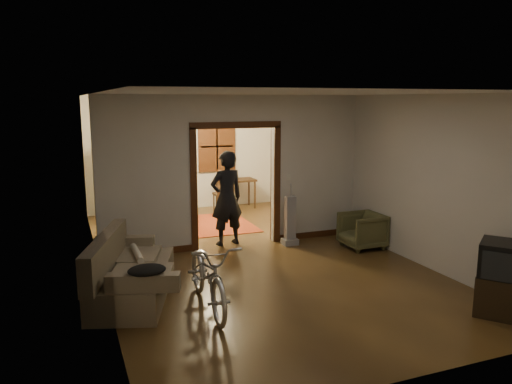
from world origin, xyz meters
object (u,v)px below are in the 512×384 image
locker (136,181)px  sofa (133,265)px  person (227,198)px  desk (236,194)px  bicycle (208,274)px  armchair (362,230)px

locker → sofa: bearing=-100.9°
person → desk: size_ratio=1.83×
bicycle → armchair: 3.77m
locker → armchair: bearing=-51.4°
locker → person: bearing=-69.2°
sofa → armchair: bearing=29.5°
sofa → desk: bearing=75.3°
bicycle → person: 2.98m
bicycle → locker: 5.69m
sofa → desk: 5.94m
sofa → locker: 5.00m
desk → sofa: bearing=-142.7°
sofa → desk: (3.22, 4.98, -0.10)m
sofa → person: 2.85m
bicycle → locker: size_ratio=1.04×
bicycle → desk: (2.36, 5.73, -0.11)m
person → locker: size_ratio=1.04×
armchair → desk: bearing=-165.7°
armchair → person: (-2.26, 1.12, 0.57)m
sofa → armchair: 4.36m
armchair → locker: size_ratio=0.42×
bicycle → armchair: bicycle is taller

